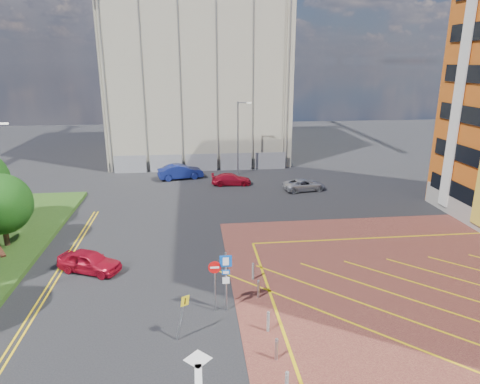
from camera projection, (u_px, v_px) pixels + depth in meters
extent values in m
plane|color=black|center=(218.00, 322.00, 20.71)|extent=(140.00, 140.00, 0.00)
cylinder|color=#3D2B1C|center=(6.00, 232.00, 28.42)|extent=(0.36, 0.36, 1.80)
sphere|color=#0E360C|center=(1.00, 204.00, 27.83)|extent=(4.00, 4.00, 4.00)
cube|color=silver|center=(4.00, 124.00, 28.30)|extent=(0.50, 0.15, 0.12)
cylinder|color=#9EA0A8|center=(238.00, 139.00, 46.56)|extent=(0.16, 0.16, 8.00)
cylinder|color=#9EA0A8|center=(243.00, 103.00, 45.49)|extent=(1.20, 0.10, 0.10)
cube|color=silver|center=(249.00, 103.00, 45.56)|extent=(0.50, 0.15, 0.12)
cylinder|color=#9EA0A8|center=(226.00, 282.00, 21.24)|extent=(0.10, 0.10, 3.20)
cube|color=#0A4AB7|center=(226.00, 261.00, 20.88)|extent=(0.60, 0.04, 0.60)
cube|color=white|center=(226.00, 261.00, 20.85)|extent=(0.30, 0.02, 0.42)
cube|color=#0A4AB7|center=(226.00, 272.00, 21.05)|extent=(0.40, 0.04, 0.25)
cube|color=white|center=(226.00, 272.00, 21.03)|extent=(0.28, 0.02, 0.14)
cube|color=white|center=(226.00, 280.00, 21.18)|extent=(0.35, 0.04, 0.35)
cylinder|color=#9EA0A8|center=(215.00, 287.00, 21.26)|extent=(0.08, 0.08, 2.70)
cylinder|color=red|center=(215.00, 267.00, 20.90)|extent=(0.64, 0.04, 0.64)
cube|color=white|center=(215.00, 268.00, 20.88)|extent=(0.44, 0.02, 0.10)
cylinder|color=#9EA0A8|center=(181.00, 319.00, 19.08)|extent=(0.52, 0.08, 2.17)
cube|color=yellow|center=(185.00, 301.00, 18.81)|extent=(0.40, 0.40, 0.53)
cylinder|color=black|center=(287.00, 384.00, 16.06)|extent=(0.14, 0.14, 0.90)
cylinder|color=#9EA0A8|center=(276.00, 350.00, 17.96)|extent=(0.14, 0.14, 0.90)
cylinder|color=black|center=(268.00, 323.00, 19.86)|extent=(0.14, 0.14, 0.90)
cylinder|color=#9EA0A8|center=(258.00, 290.00, 22.71)|extent=(0.14, 0.14, 0.90)
cylinder|color=black|center=(253.00, 272.00, 24.61)|extent=(0.14, 0.14, 0.90)
cube|color=#9D9781|center=(197.00, 70.00, 55.48)|extent=(21.20, 19.20, 22.00)
cube|color=yellow|center=(211.00, 22.00, 55.84)|extent=(0.90, 0.90, 34.00)
cube|color=gray|center=(210.00, 162.00, 49.02)|extent=(21.60, 0.06, 2.00)
imported|color=#B00F25|center=(89.00, 261.00, 25.52)|extent=(4.15, 2.99, 1.31)
imported|color=navy|center=(180.00, 172.00, 45.71)|extent=(4.99, 2.62, 1.57)
imported|color=#AA0E22|center=(231.00, 179.00, 43.55)|extent=(4.09, 1.81, 1.17)
imported|color=#A9A9B0|center=(304.00, 185.00, 41.62)|extent=(4.38, 2.56, 1.15)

